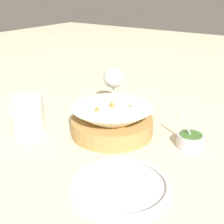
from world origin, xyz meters
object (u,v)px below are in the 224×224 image
Objects in this scene: sauce_cup at (190,140)px; side_plate at (120,185)px; food_basket at (112,121)px; beer_mug at (28,116)px; wine_glass at (114,79)px.

side_plate is at bearing 78.35° from sauce_cup.
food_basket is 1.07× the size of side_plate.
side_plate is (-0.16, 0.20, -0.03)m from food_basket.
beer_mug reaches higher than food_basket.
side_plate is at bearing 126.13° from wine_glass.
beer_mug reaches higher than side_plate.
wine_glass is 0.47m from side_plate.
food_basket reaches higher than side_plate.
food_basket is 0.24m from beer_mug.
food_basket is 0.26m from side_plate.
sauce_cup is at bearing -156.14° from beer_mug.
side_plate is (-0.27, 0.37, -0.10)m from wine_glass.
food_basket is at bearing -147.25° from beer_mug.
wine_glass is at bearing -107.43° from beer_mug.
sauce_cup is at bearing -101.65° from side_plate.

